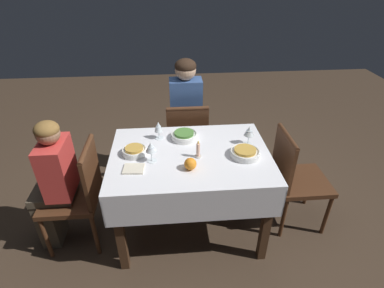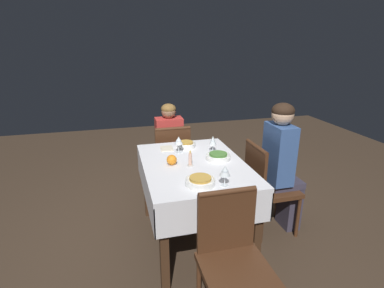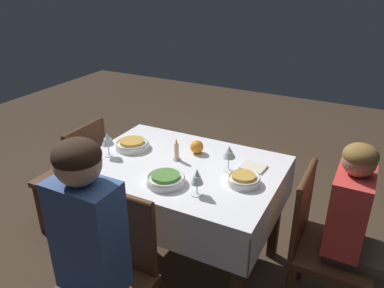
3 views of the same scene
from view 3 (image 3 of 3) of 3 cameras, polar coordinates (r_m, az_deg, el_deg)
name	(u,v)px [view 3 (image 3 of 3)]	position (r m, az deg, el deg)	size (l,w,h in m)	color
ground_plane	(182,262)	(2.68, -1.50, -17.57)	(8.00, 8.00, 0.00)	#3D2D21
dining_table	(181,180)	(2.29, -1.68, -5.57)	(1.18, 0.84, 0.76)	silver
chair_south	(110,272)	(1.95, -12.43, -18.56)	(0.41, 0.42, 0.87)	#472816
chair_east	(322,240)	(2.20, 19.16, -13.67)	(0.42, 0.41, 0.87)	#472816
chair_west	(77,173)	(2.82, -17.15, -4.28)	(0.42, 0.41, 0.87)	#472816
person_adult_denim	(83,258)	(1.74, -16.24, -16.30)	(0.30, 0.34, 1.23)	#383342
person_child_red	(357,233)	(2.14, 23.80, -12.33)	(0.33, 0.30, 1.08)	#4C4233
bowl_south	(166,179)	(2.04, -4.05, -5.34)	(0.21, 0.21, 0.06)	white
wine_glass_south	(197,177)	(1.91, 0.77, -5.11)	(0.07, 0.07, 0.15)	white
bowl_east	(244,179)	(2.05, 7.87, -5.33)	(0.18, 0.18, 0.06)	white
wine_glass_east	(229,153)	(2.14, 5.66, -1.34)	(0.08, 0.08, 0.15)	white
bowl_west	(132,144)	(2.46, -9.10, -0.02)	(0.22, 0.22, 0.06)	white
wine_glass_west	(108,140)	(2.35, -12.74, 0.64)	(0.08, 0.08, 0.15)	white
candle_centerpiece	(177,152)	(2.27, -2.36, -1.29)	(0.05, 0.05, 0.14)	beige
orange_fruit	(197,147)	(2.36, 0.74, -0.43)	(0.08, 0.08, 0.08)	orange
napkin_red_folded	(253,167)	(2.23, 9.33, -3.49)	(0.15, 0.13, 0.01)	beige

